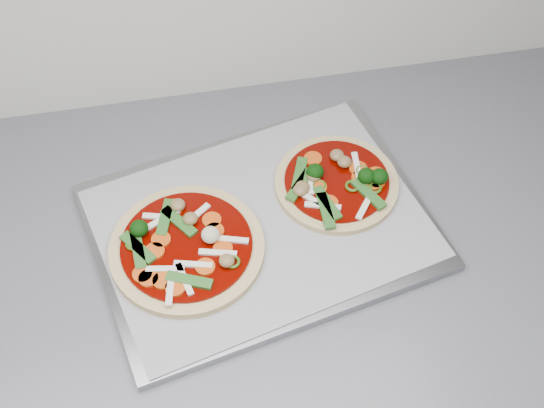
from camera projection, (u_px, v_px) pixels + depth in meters
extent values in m
cube|color=gray|center=(261.00, 227.00, 1.00)|extent=(0.49, 0.40, 0.01)
cube|color=#94949A|center=(261.00, 223.00, 0.99)|extent=(0.47, 0.39, 0.00)
cylinder|color=tan|center=(187.00, 248.00, 0.96)|extent=(0.21, 0.21, 0.01)
cylinder|color=#5F0800|center=(186.00, 245.00, 0.96)|extent=(0.17, 0.17, 0.00)
cylinder|color=#D64B0F|center=(174.00, 207.00, 0.99)|extent=(0.03, 0.03, 0.00)
torus|color=#375012|center=(232.00, 262.00, 0.94)|extent=(0.03, 0.03, 0.00)
cube|color=#306324|center=(165.00, 218.00, 0.98)|extent=(0.03, 0.06, 0.00)
cube|color=white|center=(165.00, 269.00, 0.93)|extent=(0.05, 0.02, 0.00)
cylinder|color=#D64B0F|center=(205.00, 267.00, 0.93)|extent=(0.03, 0.03, 0.00)
cube|color=#306324|center=(189.00, 280.00, 0.92)|extent=(0.06, 0.04, 0.00)
cylinder|color=#D64B0F|center=(163.00, 281.00, 0.92)|extent=(0.03, 0.03, 0.00)
ellipsoid|color=olive|center=(227.00, 261.00, 0.93)|extent=(0.03, 0.03, 0.01)
cylinder|color=#D64B0F|center=(148.00, 278.00, 0.92)|extent=(0.03, 0.03, 0.00)
cube|color=white|center=(184.00, 279.00, 0.92)|extent=(0.02, 0.05, 0.00)
cube|color=white|center=(230.00, 240.00, 0.96)|extent=(0.05, 0.02, 0.00)
cube|color=#306324|center=(179.00, 222.00, 0.97)|extent=(0.05, 0.06, 0.00)
torus|color=#375012|center=(133.00, 244.00, 0.95)|extent=(0.03, 0.03, 0.00)
cylinder|color=#D64B0F|center=(215.00, 231.00, 0.97)|extent=(0.04, 0.04, 0.00)
cube|color=white|center=(163.00, 219.00, 0.98)|extent=(0.05, 0.03, 0.00)
cylinder|color=#D64B0F|center=(175.00, 288.00, 0.91)|extent=(0.04, 0.04, 0.00)
cylinder|color=#D64B0F|center=(212.00, 220.00, 0.98)|extent=(0.03, 0.03, 0.00)
ellipsoid|color=olive|center=(178.00, 205.00, 0.99)|extent=(0.03, 0.03, 0.01)
ellipsoid|color=olive|center=(190.00, 219.00, 0.97)|extent=(0.02, 0.02, 0.01)
cube|color=white|center=(161.00, 217.00, 0.98)|extent=(0.05, 0.02, 0.00)
ellipsoid|color=#0D330A|center=(139.00, 228.00, 0.96)|extent=(0.03, 0.03, 0.02)
cube|color=#306324|center=(138.00, 248.00, 0.95)|extent=(0.04, 0.06, 0.00)
cylinder|color=#D64B0F|center=(223.00, 249.00, 0.95)|extent=(0.03, 0.03, 0.00)
cube|color=white|center=(218.00, 253.00, 0.94)|extent=(0.05, 0.02, 0.00)
cylinder|color=#D64B0F|center=(161.00, 240.00, 0.96)|extent=(0.03, 0.03, 0.00)
cube|color=#306324|center=(138.00, 250.00, 0.95)|extent=(0.02, 0.06, 0.00)
cylinder|color=#D64B0F|center=(142.00, 274.00, 0.93)|extent=(0.03, 0.03, 0.00)
cube|color=white|center=(196.00, 216.00, 0.98)|extent=(0.04, 0.04, 0.00)
cylinder|color=#D64B0F|center=(155.00, 251.00, 0.95)|extent=(0.03, 0.03, 0.00)
cube|color=white|center=(193.00, 265.00, 0.93)|extent=(0.05, 0.02, 0.00)
cube|color=white|center=(170.00, 288.00, 0.91)|extent=(0.02, 0.05, 0.00)
ellipsoid|color=#BBAF91|center=(210.00, 235.00, 0.95)|extent=(0.03, 0.03, 0.02)
cylinder|color=tan|center=(336.00, 183.00, 1.03)|extent=(0.23, 0.23, 0.01)
cylinder|color=#5F0800|center=(337.00, 181.00, 1.02)|extent=(0.19, 0.19, 0.00)
cube|color=#306324|center=(368.00, 194.00, 1.00)|extent=(0.04, 0.06, 0.00)
cube|color=#306324|center=(300.00, 185.00, 1.01)|extent=(0.05, 0.05, 0.00)
ellipsoid|color=olive|center=(337.00, 155.00, 1.04)|extent=(0.02, 0.02, 0.01)
torus|color=#375012|center=(352.00, 186.00, 1.01)|extent=(0.02, 0.02, 0.00)
cube|color=white|center=(323.00, 206.00, 0.99)|extent=(0.05, 0.02, 0.00)
cylinder|color=#D64B0F|center=(361.00, 178.00, 1.02)|extent=(0.03, 0.03, 0.00)
torus|color=#375012|center=(365.00, 187.00, 1.01)|extent=(0.02, 0.02, 0.00)
ellipsoid|color=olive|center=(344.00, 162.00, 1.03)|extent=(0.03, 0.03, 0.01)
cube|color=#306324|center=(326.00, 211.00, 0.99)|extent=(0.01, 0.06, 0.00)
cylinder|color=#D64B0F|center=(313.00, 159.00, 1.04)|extent=(0.03, 0.03, 0.00)
torus|color=#375012|center=(319.00, 186.00, 1.01)|extent=(0.03, 0.03, 0.00)
cylinder|color=#D64B0F|center=(318.00, 187.00, 1.01)|extent=(0.04, 0.04, 0.00)
torus|color=#375012|center=(362.00, 171.00, 1.03)|extent=(0.03, 0.03, 0.00)
cube|color=#306324|center=(327.00, 203.00, 0.99)|extent=(0.03, 0.06, 0.00)
cylinder|color=#D64B0F|center=(376.00, 174.00, 1.03)|extent=(0.03, 0.03, 0.00)
ellipsoid|color=olive|center=(314.00, 176.00, 1.02)|extent=(0.02, 0.02, 0.01)
torus|color=#375012|center=(374.00, 188.00, 1.01)|extent=(0.02, 0.02, 0.00)
cube|color=white|center=(310.00, 198.00, 1.00)|extent=(0.04, 0.04, 0.00)
cylinder|color=#D64B0F|center=(373.00, 183.00, 1.02)|extent=(0.04, 0.04, 0.00)
cylinder|color=#D64B0F|center=(376.00, 181.00, 1.02)|extent=(0.03, 0.03, 0.00)
ellipsoid|color=#0D330A|center=(380.00, 176.00, 1.01)|extent=(0.03, 0.03, 0.02)
cylinder|color=#D64B0F|center=(329.00, 203.00, 1.00)|extent=(0.03, 0.03, 0.00)
ellipsoid|color=#0D330A|center=(366.00, 176.00, 1.01)|extent=(0.02, 0.02, 0.02)
ellipsoid|color=#0D330A|center=(315.00, 172.00, 1.02)|extent=(0.03, 0.03, 0.02)
cube|color=#306324|center=(299.00, 174.00, 1.02)|extent=(0.03, 0.06, 0.00)
cube|color=white|center=(357.00, 166.00, 1.03)|extent=(0.01, 0.05, 0.00)
cube|color=white|center=(365.00, 206.00, 0.99)|extent=(0.04, 0.04, 0.00)
cube|color=white|center=(311.00, 180.00, 1.02)|extent=(0.02, 0.05, 0.00)
ellipsoid|color=olive|center=(300.00, 190.00, 1.00)|extent=(0.03, 0.03, 0.01)
cylinder|color=#D64B0F|center=(358.00, 169.00, 1.03)|extent=(0.03, 0.03, 0.00)
ellipsoid|color=olive|center=(302.00, 187.00, 1.01)|extent=(0.02, 0.02, 0.01)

